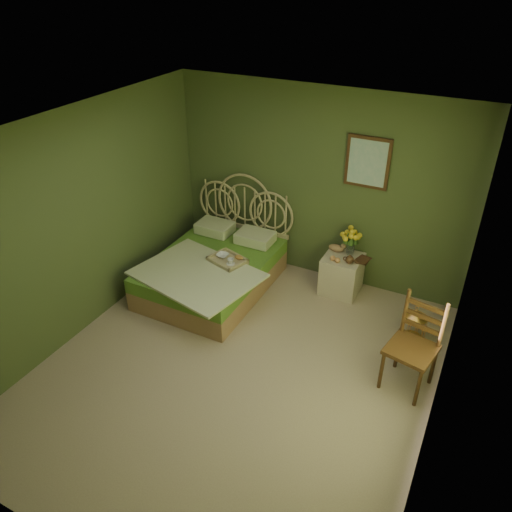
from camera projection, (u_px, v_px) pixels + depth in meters
The scene contains 14 objects.
floor at pixel (237, 370), 5.46m from camera, with size 4.50×4.50×0.00m, color tan.
ceiling at pixel (231, 138), 4.11m from camera, with size 4.50×4.50×0.00m, color silver.
wall_back at pixel (318, 187), 6.50m from camera, with size 4.00×4.00×0.00m, color #46552D.
wall_left at pixel (78, 226), 5.56m from camera, with size 4.50×4.50×0.00m, color #46552D.
wall_right at pixel (451, 332), 4.01m from camera, with size 4.50×4.50×0.00m, color #46552D.
wall_art at pixel (368, 162), 6.01m from camera, with size 0.54×0.04×0.64m.
bed at pixel (214, 268), 6.70m from camera, with size 1.66×2.10×1.29m.
nightstand at pixel (343, 269), 6.58m from camera, with size 0.48×0.49×0.96m.
chair at pixel (414, 338), 5.04m from camera, with size 0.54×0.54×1.03m.
birdcage at pixel (414, 324), 5.81m from camera, with size 0.28×0.28×0.43m.
book_lower at pixel (357, 259), 6.42m from camera, with size 0.15×0.20×0.02m, color #381E0F.
book_upper at pixel (358, 258), 6.40m from camera, with size 0.15×0.21×0.02m, color #472819.
cereal_bowl at pixel (223, 255), 6.53m from camera, with size 0.16×0.16×0.04m, color white.
coffee_cup at pixel (230, 261), 6.36m from camera, with size 0.09×0.09×0.08m, color white.
Camera 1 is at (2.01, -3.49, 3.90)m, focal length 35.00 mm.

